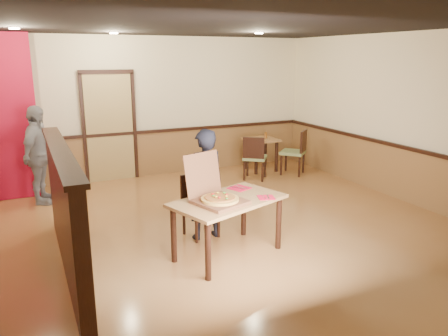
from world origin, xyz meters
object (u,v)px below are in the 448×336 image
object	(u,v)px
pizza_box	(217,197)
passerby	(38,155)
diner	(205,185)
side_table	(261,146)
diner_chair	(199,202)
side_chair_left	(255,156)
condiment	(266,135)
main_table	(228,208)
side_chair_right	(296,150)

from	to	relation	value
pizza_box	passerby	bearing A→B (deg)	101.66
pizza_box	diner	bearing A→B (deg)	61.62
side_table	diner	xyz separation A→B (m)	(-2.49, -2.86, 0.23)
diner_chair	passerby	bearing A→B (deg)	120.41
diner_chair	side_table	xyz separation A→B (m)	(2.53, 2.72, 0.06)
side_table	side_chair_left	bearing A→B (deg)	-129.17
diner_chair	condiment	size ratio (longest dim) A/B	6.35
diner_chair	pizza_box	distance (m)	0.88
main_table	diner	distance (m)	0.63
main_table	diner	xyz separation A→B (m)	(-0.05, 0.62, 0.13)
side_chair_left	side_chair_right	size ratio (longest dim) A/B	0.94
condiment	pizza_box	bearing A→B (deg)	-127.68
passerby	condiment	bearing A→B (deg)	-61.57
condiment	side_table	bearing A→B (deg)	-179.53
diner_chair	side_chair_right	bearing A→B (deg)	26.60
condiment	main_table	bearing A→B (deg)	-126.28
main_table	diner_chair	distance (m)	0.78
main_table	diner	bearing A→B (deg)	76.03
pizza_box	side_chair_left	bearing A→B (deg)	35.94
side_chair_left	side_table	world-z (taller)	side_chair_left
main_table	side_chair_right	distance (m)	4.11
main_table	condiment	bearing A→B (deg)	35.06
side_table	side_chair_right	bearing A→B (deg)	-50.43
diner_chair	passerby	size ratio (longest dim) A/B	0.52
side_chair_right	side_table	distance (m)	0.78
side_chair_right	pizza_box	size ratio (longest dim) A/B	1.25
main_table	condiment	world-z (taller)	condiment
side_table	passerby	xyz separation A→B (m)	(-4.42, -0.36, 0.30)
main_table	passerby	xyz separation A→B (m)	(-1.98, 3.11, 0.20)
side_chair_left	diner	distance (m)	3.03
passerby	side_chair_left	bearing A→B (deg)	-69.64
side_chair_right	diner	bearing A→B (deg)	-5.42
diner_chair	side_table	bearing A→B (deg)	38.70
side_chair_right	diner	world-z (taller)	diner
side_chair_right	pizza_box	bearing A→B (deg)	0.79
side_chair_right	passerby	distance (m)	4.93
main_table	diner_chair	size ratio (longest dim) A/B	1.81
side_chair_right	passerby	bearing A→B (deg)	-45.24
side_chair_right	side_table	bearing A→B (deg)	-92.89
diner_chair	condiment	bearing A→B (deg)	37.46
passerby	pizza_box	distance (m)	3.64
side_table	condiment	bearing A→B (deg)	0.47
pizza_box	main_table	bearing A→B (deg)	-1.76
diner_chair	side_table	distance (m)	3.71
diner_chair	passerby	world-z (taller)	passerby
side_chair_right	pizza_box	distance (m)	4.28
side_chair_left	pizza_box	world-z (taller)	pizza_box
side_chair_left	side_table	bearing A→B (deg)	-91.31
passerby	pizza_box	size ratio (longest dim) A/B	2.18
side_chair_left	diner	world-z (taller)	diner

